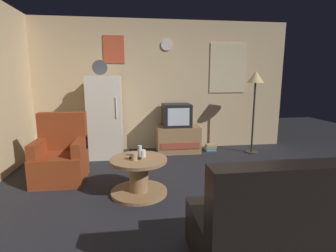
% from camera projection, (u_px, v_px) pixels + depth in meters
% --- Properties ---
extents(ground_plane, '(12.00, 12.00, 0.00)m').
position_uv_depth(ground_plane, '(184.00, 199.00, 3.18)').
color(ground_plane, '#232328').
extents(wall_with_art, '(5.20, 0.12, 2.59)m').
position_uv_depth(wall_with_art, '(162.00, 86.00, 5.33)').
color(wall_with_art, '#D1B284').
rests_on(wall_with_art, ground_plane).
extents(fridge, '(0.60, 0.62, 1.77)m').
position_uv_depth(fridge, '(105.00, 117.00, 4.82)').
color(fridge, silver).
rests_on(fridge, ground_plane).
extents(tv_stand, '(0.84, 0.53, 0.52)m').
position_uv_depth(tv_stand, '(178.00, 139.00, 5.20)').
color(tv_stand, '#9E754C').
rests_on(tv_stand, ground_plane).
extents(crt_tv, '(0.54, 0.51, 0.44)m').
position_uv_depth(crt_tv, '(176.00, 115.00, 5.11)').
color(crt_tv, black).
rests_on(crt_tv, tv_stand).
extents(standing_lamp, '(0.32, 0.32, 1.59)m').
position_uv_depth(standing_lamp, '(255.00, 83.00, 4.94)').
color(standing_lamp, '#332D28').
rests_on(standing_lamp, ground_plane).
extents(coffee_table, '(0.72, 0.72, 0.47)m').
position_uv_depth(coffee_table, '(139.00, 176.00, 3.31)').
color(coffee_table, '#9E754C').
rests_on(coffee_table, ground_plane).
extents(wine_glass, '(0.05, 0.05, 0.15)m').
position_uv_depth(wine_glass, '(140.00, 151.00, 3.31)').
color(wine_glass, silver).
rests_on(wine_glass, coffee_table).
extents(mug_ceramic_white, '(0.08, 0.08, 0.09)m').
position_uv_depth(mug_ceramic_white, '(143.00, 153.00, 3.33)').
color(mug_ceramic_white, silver).
rests_on(mug_ceramic_white, coffee_table).
extents(mug_ceramic_tan, '(0.08, 0.08, 0.09)m').
position_uv_depth(mug_ceramic_tan, '(134.00, 157.00, 3.19)').
color(mug_ceramic_tan, tan).
rests_on(mug_ceramic_tan, coffee_table).
extents(remote_control, '(0.15, 0.11, 0.02)m').
position_uv_depth(remote_control, '(135.00, 158.00, 3.25)').
color(remote_control, black).
rests_on(remote_control, coffee_table).
extents(armchair, '(0.68, 0.68, 0.96)m').
position_uv_depth(armchair, '(61.00, 157.00, 3.75)').
color(armchair, maroon).
rests_on(armchair, ground_plane).
extents(couch, '(1.70, 0.80, 0.92)m').
position_uv_depth(couch, '(305.00, 228.00, 2.03)').
color(couch, black).
rests_on(couch, ground_plane).
extents(book_stack, '(0.21, 0.17, 0.14)m').
position_uv_depth(book_stack, '(211.00, 148.00, 5.27)').
color(book_stack, '#4056B5').
rests_on(book_stack, ground_plane).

